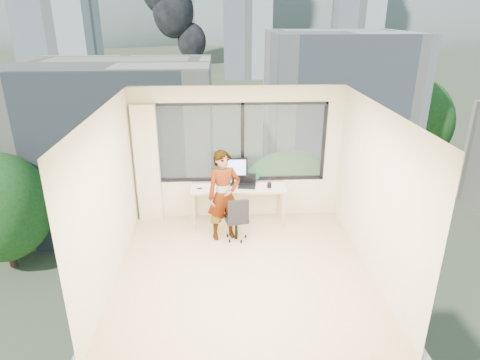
{
  "coord_description": "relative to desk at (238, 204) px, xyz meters",
  "views": [
    {
      "loc": [
        -0.34,
        -5.69,
        3.85
      ],
      "look_at": [
        0.0,
        1.0,
        1.15
      ],
      "focal_mm": 31.36,
      "sensor_mm": 36.0,
      "label": 1
    }
  ],
  "objects": [
    {
      "name": "person",
      "position": [
        -0.28,
        -0.58,
        0.45
      ],
      "size": [
        0.69,
        0.55,
        1.66
      ],
      "primitive_type": "imported",
      "rotation": [
        0.0,
        0.0,
        0.28
      ],
      "color": "#2D2D33",
      "rests_on": "floor"
    },
    {
      "name": "far_tower_b",
      "position": [
        8.0,
        118.34,
        0.62
      ],
      "size": [
        13.0,
        13.0,
        30.0
      ],
      "primitive_type": "cube",
      "color": "silver",
      "rests_on": "exterior_ground"
    },
    {
      "name": "pen_cup",
      "position": [
        0.58,
        -0.08,
        0.43
      ],
      "size": [
        0.1,
        0.1,
        0.1
      ],
      "primitive_type": "cylinder",
      "rotation": [
        0.0,
        0.0,
        0.22
      ],
      "color": "black",
      "rests_on": "desk"
    },
    {
      "name": "far_tower_a",
      "position": [
        -35.0,
        93.34,
        -0.38
      ],
      "size": [
        14.0,
        14.0,
        28.0
      ],
      "primitive_type": "cube",
      "color": "silver",
      "rests_on": "exterior_ground"
    },
    {
      "name": "desk",
      "position": [
        0.0,
        0.0,
        0.0
      ],
      "size": [
        1.8,
        0.6,
        0.75
      ],
      "primitive_type": "cube",
      "color": "#CFB08B",
      "rests_on": "floor"
    },
    {
      "name": "tree_b",
      "position": [
        4.0,
        16.34,
        -9.88
      ],
      "size": [
        7.6,
        7.6,
        9.0
      ],
      "primitive_type": null,
      "color": "#1F4F1A",
      "rests_on": "exterior_ground"
    },
    {
      "name": "far_tower_d",
      "position": [
        -60.0,
        148.34,
        -3.38
      ],
      "size": [
        16.0,
        14.0,
        22.0
      ],
      "primitive_type": "cube",
      "color": "silver",
      "rests_on": "exterior_ground"
    },
    {
      "name": "hill_a",
      "position": [
        -120.0,
        318.34,
        -14.38
      ],
      "size": [
        288.0,
        216.0,
        90.0
      ],
      "primitive_type": "ellipsoid",
      "color": "slate",
      "rests_on": "exterior_ground"
    },
    {
      "name": "wall_front",
      "position": [
        0.0,
        -3.66,
        0.93
      ],
      "size": [
        4.0,
        0.01,
        2.6
      ],
      "primitive_type": "cube",
      "color": "beige",
      "rests_on": "ground"
    },
    {
      "name": "floor",
      "position": [
        0.0,
        -1.66,
        -0.38
      ],
      "size": [
        4.0,
        4.0,
        0.01
      ],
      "primitive_type": "cube",
      "color": "beige",
      "rests_on": "ground"
    },
    {
      "name": "tree_c",
      "position": [
        22.0,
        38.34,
        -9.38
      ],
      "size": [
        8.4,
        8.4,
        10.0
      ],
      "primitive_type": null,
      "color": "#1F4F1A",
      "rests_on": "exterior_ground"
    },
    {
      "name": "handbag",
      "position": [
        0.29,
        0.25,
        0.48
      ],
      "size": [
        0.28,
        0.14,
        0.21
      ],
      "primitive_type": "ellipsoid",
      "rotation": [
        0.0,
        0.0,
        -0.02
      ],
      "color": "#0C493B",
      "rests_on": "desk"
    },
    {
      "name": "hill_b",
      "position": [
        100.0,
        318.34,
        -14.38
      ],
      "size": [
        300.0,
        220.0,
        96.0
      ],
      "primitive_type": "ellipsoid",
      "color": "slate",
      "rests_on": "exterior_ground"
    },
    {
      "name": "far_tower_c",
      "position": [
        45.0,
        138.34,
        -1.38
      ],
      "size": [
        15.0,
        15.0,
        26.0
      ],
      "primitive_type": "cube",
      "color": "silver",
      "rests_on": "exterior_ground"
    },
    {
      "name": "wall_right",
      "position": [
        2.0,
        -1.66,
        0.93
      ],
      "size": [
        0.01,
        4.0,
        2.6
      ],
      "primitive_type": "cube",
      "color": "beige",
      "rests_on": "ground"
    },
    {
      "name": "cellphone",
      "position": [
        -0.73,
        -0.06,
        0.38
      ],
      "size": [
        0.11,
        0.06,
        0.01
      ],
      "primitive_type": "cube",
      "rotation": [
        0.0,
        0.0,
        0.18
      ],
      "color": "black",
      "rests_on": "desk"
    },
    {
      "name": "near_bldg_b",
      "position": [
        12.0,
        36.34,
        -6.38
      ],
      "size": [
        14.0,
        13.0,
        16.0
      ],
      "primitive_type": "cube",
      "color": "silver",
      "rests_on": "exterior_ground"
    },
    {
      "name": "tree_a",
      "position": [
        -16.0,
        20.34,
        -10.38
      ],
      "size": [
        7.0,
        7.0,
        8.0
      ],
      "primitive_type": null,
      "color": "#1F4F1A",
      "rests_on": "exterior_ground"
    },
    {
      "name": "laptop",
      "position": [
        0.16,
        -0.02,
        0.48
      ],
      "size": [
        0.38,
        0.4,
        0.21
      ],
      "primitive_type": null,
      "rotation": [
        0.0,
        0.0,
        -0.16
      ],
      "color": "black",
      "rests_on": "desk"
    },
    {
      "name": "game_console",
      "position": [
        -0.19,
        0.25,
        0.41
      ],
      "size": [
        0.33,
        0.29,
        0.07
      ],
      "primitive_type": "cube",
      "rotation": [
        0.0,
        0.0,
        0.23
      ],
      "color": "white",
      "rests_on": "desk"
    },
    {
      "name": "window_wall",
      "position": [
        0.05,
        0.34,
        1.15
      ],
      "size": [
        3.3,
        0.16,
        1.55
      ],
      "primitive_type": null,
      "color": "black",
      "rests_on": "ground"
    },
    {
      "name": "monitor",
      "position": [
        -0.09,
        0.12,
        0.65
      ],
      "size": [
        0.54,
        0.12,
        0.54
      ],
      "primitive_type": null,
      "rotation": [
        0.0,
        0.0,
        -0.01
      ],
      "color": "black",
      "rests_on": "desk"
    },
    {
      "name": "chair",
      "position": [
        -0.07,
        -0.67,
        0.06
      ],
      "size": [
        0.51,
        0.51,
        0.87
      ],
      "primitive_type": null,
      "rotation": [
        0.0,
        0.0,
        0.18
      ],
      "color": "black",
      "rests_on": "floor"
    },
    {
      "name": "near_bldg_a",
      "position": [
        -9.0,
        28.34,
        -7.38
      ],
      "size": [
        16.0,
        12.0,
        14.0
      ],
      "primitive_type": "cube",
      "color": "beige",
      "rests_on": "exterior_ground"
    },
    {
      "name": "curtain",
      "position": [
        -1.72,
        0.22,
        0.77
      ],
      "size": [
        0.45,
        0.14,
        2.3
      ],
      "primitive_type": "cube",
      "color": "beige",
      "rests_on": "floor"
    },
    {
      "name": "ceiling",
      "position": [
        0.0,
        -1.66,
        2.23
      ],
      "size": [
        4.0,
        4.0,
        0.01
      ],
      "primitive_type": "cube",
      "color": "white",
      "rests_on": "ground"
    },
    {
      "name": "exterior_ground",
      "position": [
        0.0,
        118.34,
        -14.38
      ],
      "size": [
        400.0,
        400.0,
        0.04
      ],
      "primitive_type": "cube",
      "color": "#515B3D",
      "rests_on": "ground"
    },
    {
      "name": "wall_left",
      "position": [
        -2.0,
        -1.66,
        0.93
      ],
      "size": [
        0.01,
        4.0,
        2.6
      ],
      "primitive_type": "cube",
      "color": "beige",
      "rests_on": "ground"
    }
  ]
}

